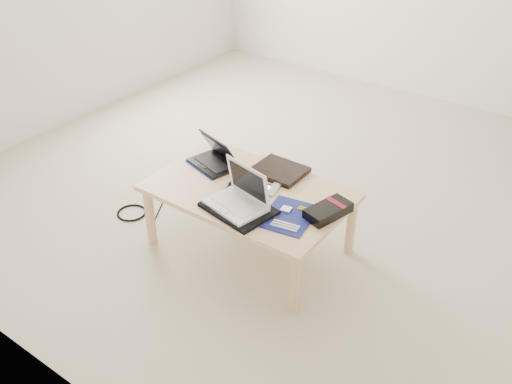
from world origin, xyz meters
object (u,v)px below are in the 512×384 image
Objects in this scene: gpu_box at (328,211)px; netbook at (215,159)px; white_laptop at (240,197)px; coffee_table at (249,197)px.

netbook is at bearing 175.78° from gpu_box.
gpu_box is at bearing -4.22° from netbook.
gpu_box is (0.81, -0.06, -0.01)m from netbook.
white_laptop is at bearing -152.74° from gpu_box.
white_laptop reaches higher than gpu_box.
netbook reaches higher than coffee_table.
netbook is 0.48m from white_laptop.
coffee_table is at bearing -175.01° from gpu_box.
netbook reaches higher than gpu_box.
white_laptop is (0.39, -0.27, 0.03)m from netbook.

